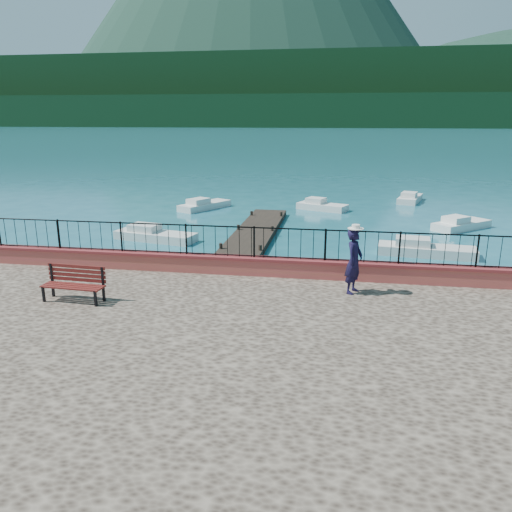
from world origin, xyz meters
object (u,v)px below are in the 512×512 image
(park_bench, at_px, (74,291))
(boat_2, at_px, (462,222))
(boat_4, at_px, (322,204))
(boat_3, at_px, (205,203))
(boat_1, at_px, (427,247))
(boat_5, at_px, (410,196))
(boat_0, at_px, (155,232))
(person, at_px, (354,261))

(park_bench, distance_m, boat_2, 21.82)
(boat_4, bearing_deg, boat_3, -150.42)
(boat_1, height_order, boat_5, same)
(boat_3, bearing_deg, boat_0, -151.53)
(park_bench, relative_size, boat_1, 0.41)
(boat_0, xyz_separation_m, boat_4, (8.01, 9.95, 0.00))
(boat_0, bearing_deg, boat_3, 101.90)
(boat_1, height_order, boat_3, same)
(person, height_order, boat_2, person)
(boat_5, bearing_deg, person, -174.60)
(boat_2, height_order, boat_5, same)
(boat_1, relative_size, boat_4, 1.28)
(boat_0, relative_size, boat_1, 1.00)
(boat_4, relative_size, boat_5, 0.94)
(boat_2, height_order, boat_4, same)
(boat_2, bearing_deg, boat_5, 58.51)
(boat_4, height_order, boat_5, same)
(boat_1, bearing_deg, person, -104.86)
(boat_0, xyz_separation_m, boat_3, (0.12, 9.06, 0.00))
(boat_4, distance_m, boat_5, 7.62)
(boat_4, bearing_deg, park_bench, -82.25)
(person, distance_m, boat_2, 16.33)
(boat_3, xyz_separation_m, boat_5, (14.11, 5.29, 0.00))
(person, bearing_deg, boat_1, 1.10)
(park_bench, distance_m, boat_3, 20.76)
(boat_1, xyz_separation_m, boat_4, (-5.06, 10.65, 0.00))
(boat_1, height_order, boat_4, same)
(park_bench, distance_m, boat_5, 28.66)
(person, distance_m, boat_3, 21.04)
(boat_0, height_order, boat_2, same)
(park_bench, xyz_separation_m, boat_4, (5.93, 21.53, -1.09))
(boat_1, xyz_separation_m, boat_2, (2.79, 6.00, 0.00))
(park_bench, relative_size, boat_3, 0.44)
(park_bench, relative_size, boat_0, 0.41)
(person, distance_m, boat_4, 19.75)
(park_bench, xyz_separation_m, boat_5, (12.16, 25.93, -1.09))
(boat_1, bearing_deg, boat_4, 122.02)
(boat_3, xyz_separation_m, boat_4, (7.89, 0.89, 0.00))
(boat_1, distance_m, boat_4, 11.79)
(park_bench, distance_m, person, 7.74)
(boat_1, height_order, boat_2, same)
(park_bench, relative_size, boat_4, 0.53)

